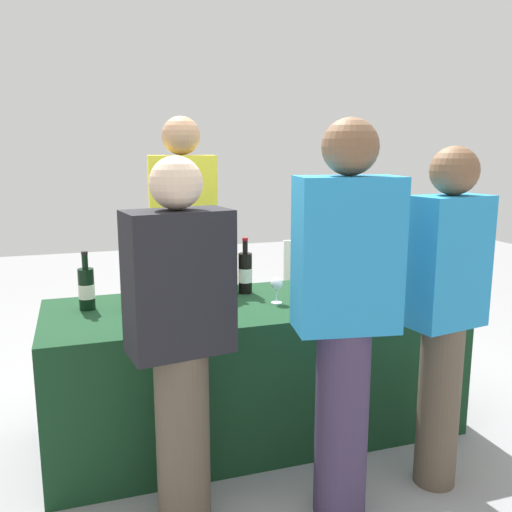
{
  "coord_description": "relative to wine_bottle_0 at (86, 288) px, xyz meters",
  "views": [
    {
      "loc": [
        -0.89,
        -2.72,
        1.56
      ],
      "look_at": [
        0.0,
        0.0,
        1.0
      ],
      "focal_mm": 38.74,
      "sensor_mm": 36.0,
      "label": 1
    }
  ],
  "objects": [
    {
      "name": "wine_glass_0",
      "position": [
        0.36,
        -0.33,
        -0.02
      ],
      "size": [
        0.06,
        0.06,
        0.13
      ],
      "color": "silver",
      "rests_on": "tasting_table"
    },
    {
      "name": "wine_glass_2",
      "position": [
        0.96,
        -0.19,
        -0.01
      ],
      "size": [
        0.07,
        0.07,
        0.14
      ],
      "color": "silver",
      "rests_on": "tasting_table"
    },
    {
      "name": "wine_bottle_6",
      "position": [
        1.29,
        -0.04,
        0.01
      ],
      "size": [
        0.07,
        0.07,
        0.33
      ],
      "color": "black",
      "rests_on": "tasting_table"
    },
    {
      "name": "wine_bottle_7",
      "position": [
        1.72,
        -0.01,
        0.01
      ],
      "size": [
        0.08,
        0.08,
        0.33
      ],
      "color": "black",
      "rests_on": "tasting_table"
    },
    {
      "name": "wine_bottle_4",
      "position": [
        0.77,
        0.06,
        0.0
      ],
      "size": [
        0.07,
        0.07,
        0.32
      ],
      "color": "black",
      "rests_on": "tasting_table"
    },
    {
      "name": "guest_0",
      "position": [
        0.34,
        -0.76,
        -0.04
      ],
      "size": [
        0.44,
        0.28,
        1.53
      ],
      "rotation": [
        0.0,
        0.0,
        0.16
      ],
      "color": "brown",
      "rests_on": "ground_plane"
    },
    {
      "name": "wine_bottle_5",
      "position": [
        0.86,
        0.06,
        0.01
      ],
      "size": [
        0.08,
        0.08,
        0.32
      ],
      "color": "black",
      "rests_on": "tasting_table"
    },
    {
      "name": "wine_bottle_2",
      "position": [
        0.3,
        0.05,
        0.01
      ],
      "size": [
        0.07,
        0.07,
        0.33
      ],
      "color": "black",
      "rests_on": "tasting_table"
    },
    {
      "name": "guest_2",
      "position": [
        1.52,
        -0.86,
        0.0
      ],
      "size": [
        0.38,
        0.25,
        1.57
      ],
      "rotation": [
        0.0,
        0.0,
        0.17
      ],
      "color": "brown",
      "rests_on": "ground_plane"
    },
    {
      "name": "tasting_table",
      "position": [
        0.86,
        -0.13,
        -0.49
      ],
      "size": [
        2.2,
        0.8,
        0.75
      ],
      "primitive_type": "cube",
      "color": "#14381E",
      "rests_on": "ground_plane"
    },
    {
      "name": "wine_glass_3",
      "position": [
        1.04,
        -0.3,
        -0.01
      ],
      "size": [
        0.07,
        0.07,
        0.14
      ],
      "color": "silver",
      "rests_on": "tasting_table"
    },
    {
      "name": "server_pouring",
      "position": [
        0.61,
        0.55,
        0.1
      ],
      "size": [
        0.43,
        0.26,
        1.76
      ],
      "rotation": [
        0.0,
        0.0,
        3.04
      ],
      "color": "#3F3351",
      "rests_on": "ground_plane"
    },
    {
      "name": "menu_board",
      "position": [
        1.76,
        0.97,
        -0.42
      ],
      "size": [
        0.59,
        0.14,
        0.87
      ],
      "primitive_type": "cube",
      "rotation": [
        0.0,
        0.0,
        -0.18
      ],
      "color": "white",
      "rests_on": "ground_plane"
    },
    {
      "name": "guest_1",
      "position": [
        0.99,
        -0.91,
        0.05
      ],
      "size": [
        0.44,
        0.29,
        1.68
      ],
      "rotation": [
        0.0,
        0.0,
        -0.17
      ],
      "color": "#3F3351",
      "rests_on": "ground_plane"
    },
    {
      "name": "wine_bottle_0",
      "position": [
        0.0,
        0.0,
        0.0
      ],
      "size": [
        0.08,
        0.08,
        0.3
      ],
      "color": "black",
      "rests_on": "tasting_table"
    },
    {
      "name": "wine_bottle_3",
      "position": [
        0.43,
        0.07,
        0.01
      ],
      "size": [
        0.08,
        0.08,
        0.32
      ],
      "color": "black",
      "rests_on": "tasting_table"
    },
    {
      "name": "wine_glass_4",
      "position": [
        1.29,
        -0.24,
        -0.02
      ],
      "size": [
        0.06,
        0.06,
        0.13
      ],
      "color": "silver",
      "rests_on": "tasting_table"
    },
    {
      "name": "wine_glass_1",
      "position": [
        0.59,
        -0.24,
        -0.0
      ],
      "size": [
        0.07,
        0.07,
        0.15
      ],
      "color": "silver",
      "rests_on": "tasting_table"
    },
    {
      "name": "wine_glass_5",
      "position": [
        1.5,
        -0.35,
        -0.01
      ],
      "size": [
        0.06,
        0.06,
        0.13
      ],
      "color": "silver",
      "rests_on": "tasting_table"
    },
    {
      "name": "wine_bottle_1",
      "position": [
        0.21,
        -0.06,
        0.01
      ],
      "size": [
        0.08,
        0.08,
        0.32
      ],
      "color": "black",
      "rests_on": "tasting_table"
    },
    {
      "name": "ground_plane",
      "position": [
        0.86,
        -0.13,
        -0.86
      ],
      "size": [
        12.0,
        12.0,
        0.0
      ],
      "primitive_type": "plane",
      "color": "gray"
    }
  ]
}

